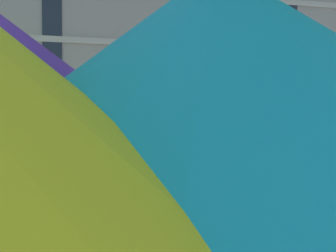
# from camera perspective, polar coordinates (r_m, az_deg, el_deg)

# --- Properties ---
(ground_plane) EXTENTS (120.00, 120.00, 0.00)m
(ground_plane) POSITION_cam_1_polar(r_m,az_deg,el_deg) (10.69, -7.27, -7.95)
(ground_plane) COLOR #2D3033
(sidewalk_far) EXTENTS (56.00, 3.60, 0.12)m
(sidewalk_far) POSITION_cam_1_polar(r_m,az_deg,el_deg) (17.42, -8.69, -4.18)
(sidewalk_far) COLOR #B2ADA3
(sidewalk_far) RESTS_ON ground
(apartment_building) EXTENTS (45.90, 12.08, 19.20)m
(apartment_building) POSITION_cam_1_polar(r_m,az_deg,el_deg) (26.72, -9.48, 18.43)
(apartment_building) COLOR gray
(apartment_building) RESTS_ON ground
(sedan_green) EXTENTS (4.40, 1.98, 1.78)m
(sedan_green) POSITION_cam_1_polar(r_m,az_deg,el_deg) (14.34, -4.55, -1.77)
(sedan_green) COLOR #195933
(sedan_green) RESTS_ON ground
(pickup_gray) EXTENTS (5.10, 2.12, 2.20)m
(pickup_gray) POSITION_cam_1_polar(r_m,az_deg,el_deg) (16.24, 17.83, -1.20)
(pickup_gray) COLOR slate
(pickup_gray) RESTS_ON ground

